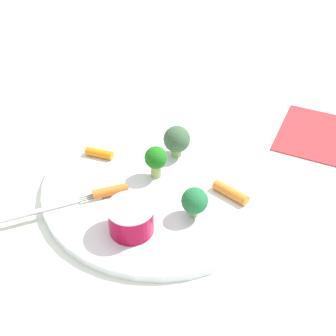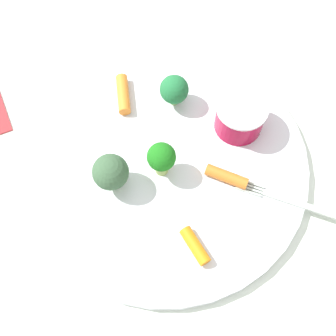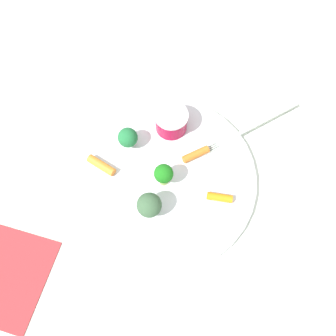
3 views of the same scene
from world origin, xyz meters
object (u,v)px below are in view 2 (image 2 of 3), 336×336
at_px(broccoli_floret_0, 111,173).
at_px(broccoli_floret_1, 174,90).
at_px(broccoli_floret_2, 161,158).
at_px(carrot_stick_0, 227,177).
at_px(fork, 325,213).
at_px(carrot_stick_2, 196,245).
at_px(plate, 165,163).
at_px(carrot_stick_1, 123,94).
at_px(sauce_cup, 240,117).

bearing_deg(broccoli_floret_0, broccoli_floret_1, 40.91).
height_order(broccoli_floret_2, carrot_stick_0, broccoli_floret_2).
relative_size(broccoli_floret_1, fork, 0.25).
distance_m(broccoli_floret_2, carrot_stick_0, 0.07).
relative_size(broccoli_floret_0, broccoli_floret_1, 1.14).
bearing_deg(broccoli_floret_2, carrot_stick_0, -25.62).
bearing_deg(carrot_stick_2, carrot_stick_0, 48.50).
bearing_deg(plate, carrot_stick_0, -35.70).
distance_m(plate, carrot_stick_1, 0.09).
bearing_deg(carrot_stick_1, fork, -50.72).
xyz_separation_m(plate, sauce_cup, (0.09, 0.02, 0.02)).
relative_size(sauce_cup, broccoli_floret_0, 1.19).
bearing_deg(carrot_stick_0, broccoli_floret_1, 102.34).
distance_m(sauce_cup, broccoli_floret_0, 0.15).
bearing_deg(carrot_stick_1, broccoli_floret_1, -23.02).
distance_m(sauce_cup, fork, 0.13).
height_order(broccoli_floret_1, fork, broccoli_floret_1).
xyz_separation_m(broccoli_floret_0, broccoli_floret_1, (0.09, 0.08, -0.00)).
height_order(plate, carrot_stick_2, carrot_stick_2).
bearing_deg(carrot_stick_2, broccoli_floret_2, 95.21).
bearing_deg(broccoli_floret_2, sauce_cup, 16.15).
height_order(carrot_stick_2, fork, carrot_stick_2).
bearing_deg(carrot_stick_2, broccoli_floret_0, 124.06).
height_order(broccoli_floret_1, carrot_stick_1, broccoli_floret_1).
xyz_separation_m(sauce_cup, carrot_stick_0, (-0.03, -0.06, -0.01)).
height_order(sauce_cup, carrot_stick_0, sauce_cup).
bearing_deg(broccoli_floret_0, fork, -25.63).
relative_size(carrot_stick_1, fork, 0.30).
xyz_separation_m(broccoli_floret_0, fork, (0.20, -0.09, -0.02)).
relative_size(sauce_cup, fork, 0.34).
xyz_separation_m(carrot_stick_2, fork, (0.14, -0.00, -0.00)).
height_order(sauce_cup, carrot_stick_2, sauce_cup).
bearing_deg(broccoli_floret_2, carrot_stick_1, 98.78).
xyz_separation_m(broccoli_floret_2, carrot_stick_1, (-0.02, 0.10, -0.02)).
bearing_deg(fork, plate, 142.87).
height_order(broccoli_floret_1, carrot_stick_2, broccoli_floret_1).
distance_m(broccoli_floret_0, carrot_stick_1, 0.11).
relative_size(broccoli_floret_1, carrot_stick_2, 1.04).
relative_size(broccoli_floret_2, carrot_stick_1, 0.94).
bearing_deg(carrot_stick_1, sauce_cup, -33.22).
bearing_deg(broccoli_floret_0, broccoli_floret_2, -0.16).
bearing_deg(carrot_stick_2, broccoli_floret_1, 79.99).
distance_m(broccoli_floret_2, carrot_stick_2, 0.09).
xyz_separation_m(broccoli_floret_1, carrot_stick_0, (0.02, -0.11, -0.02)).
distance_m(broccoli_floret_0, carrot_stick_0, 0.12).
bearing_deg(broccoli_floret_0, carrot_stick_1, 69.93).
bearing_deg(sauce_cup, carrot_stick_2, -126.86).
height_order(plate, broccoli_floret_2, broccoli_floret_2).
xyz_separation_m(sauce_cup, broccoli_floret_1, (-0.06, 0.05, 0.00)).
bearing_deg(fork, carrot_stick_0, 141.95).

